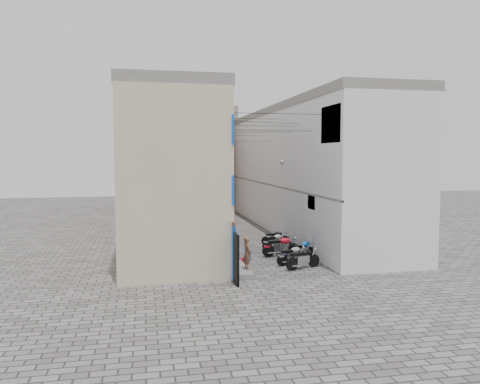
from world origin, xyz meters
TOP-DOWN VIEW (x-y plane):
  - ground at (0.00, 0.00)m, footprint 90.00×90.00m
  - plinth at (-2.05, 13.00)m, footprint 0.90×26.00m
  - building_left at (-4.98, 12.95)m, footprint 5.10×27.00m
  - building_right at (5.00, 13.00)m, footprint 5.94×26.00m
  - building_far_brick_left at (-2.00, 28.00)m, footprint 6.00×6.00m
  - building_far_brick_right at (3.00, 30.00)m, footprint 5.00×6.00m
  - building_far_concrete at (0.00, 34.00)m, footprint 8.00×5.00m
  - far_shopfront at (0.00, 25.20)m, footprint 2.00×0.30m
  - overhead_wires at (0.00, 7.64)m, footprint 5.80×13.02m
  - motorcycle_a at (1.20, 1.52)m, footprint 2.08×1.26m
  - motorcycle_b at (0.97, 2.47)m, footprint 1.94×1.15m
  - motorcycle_c at (1.84, 3.32)m, footprint 2.08×1.68m
  - motorcycle_d at (0.96, 4.43)m, footprint 2.20×0.83m
  - motorcycle_e at (1.46, 5.39)m, footprint 1.68×1.43m
  - motorcycle_f at (1.17, 6.39)m, footprint 1.89×1.27m
  - motorcycle_g at (1.53, 7.59)m, footprint 1.77×0.56m
  - person_a at (-1.70, 1.00)m, footprint 0.48×0.62m
  - person_b at (-1.70, 6.34)m, footprint 0.97×1.07m
  - water_jug_near at (-1.10, 3.58)m, footprint 0.45×0.45m
  - water_jug_far at (-1.03, 3.89)m, footprint 0.42×0.42m
  - red_crate at (-1.40, 3.16)m, footprint 0.48×0.39m

SIDE VIEW (x-z plane):
  - ground at x=0.00m, z-range 0.00..0.00m
  - plinth at x=-2.05m, z-range 0.00..0.25m
  - red_crate at x=-1.40m, z-range 0.00..0.27m
  - water_jug_far at x=-1.03m, z-range 0.00..0.55m
  - water_jug_near at x=-1.10m, z-range 0.00..0.55m
  - motorcycle_e at x=1.46m, z-range 0.00..0.98m
  - motorcycle_g at x=1.53m, z-range 0.00..1.02m
  - motorcycle_f at x=1.17m, z-range 0.00..1.05m
  - motorcycle_b at x=0.97m, z-range 0.00..1.07m
  - motorcycle_a at x=1.20m, z-range 0.00..1.15m
  - motorcycle_c at x=1.84m, z-range 0.00..1.19m
  - motorcycle_d at x=0.96m, z-range 0.00..1.25m
  - person_a at x=-1.70m, z-range 0.25..1.77m
  - person_b at x=-1.70m, z-range 0.25..2.04m
  - far_shopfront at x=0.00m, z-range 0.00..2.40m
  - building_far_brick_right at x=3.00m, z-range 0.00..8.00m
  - building_left at x=-4.98m, z-range 0.00..9.00m
  - building_right at x=5.00m, z-range 0.01..9.01m
  - building_far_brick_left at x=-2.00m, z-range 0.00..10.00m
  - building_far_concrete at x=0.00m, z-range 0.00..11.00m
  - overhead_wires at x=0.00m, z-range 6.46..7.79m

